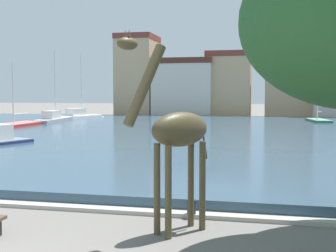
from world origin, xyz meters
TOP-DOWN VIEW (x-y plane):
  - harbor_water at (0.00, 30.78)m, footprint 82.09×49.55m
  - quay_edge_coping at (0.00, 5.76)m, footprint 82.09×0.50m
  - giraffe_statue at (3.07, 4.19)m, footprint 1.98×2.41m
  - sailboat_green at (10.37, 45.49)m, footprint 2.49×6.31m
  - sailboat_red at (-17.77, 30.99)m, footprint 2.33×8.29m
  - sailboat_grey at (-17.45, 38.96)m, footprint 2.51×9.23m
  - sailboat_white at (-17.23, 45.46)m, footprint 3.90×8.33m
  - mooring_bollard at (3.22, 5.61)m, footprint 0.24×0.24m
  - townhouse_end_terrace at (-14.12, 59.46)m, footprint 5.51×7.06m
  - townhouse_wide_warehouse at (-6.92, 59.79)m, footprint 8.70×8.13m
  - townhouse_tall_gabled at (-0.47, 59.76)m, footprint 6.34×6.56m
  - townhouse_corner_house at (8.84, 60.08)m, footprint 8.58×5.30m

SIDE VIEW (x-z plane):
  - quay_edge_coping at x=0.00m, z-range 0.00..0.12m
  - harbor_water at x=0.00m, z-range 0.00..0.41m
  - mooring_bollard at x=3.22m, z-range 0.00..0.50m
  - sailboat_red at x=-17.77m, z-range -2.81..3.52m
  - sailboat_green at x=10.37m, z-range -3.47..4.22m
  - sailboat_grey at x=-17.45m, z-range -3.50..4.60m
  - sailboat_white at x=-17.23m, z-range -3.52..4.64m
  - giraffe_statue at x=3.07m, z-range 0.05..4.84m
  - townhouse_wide_warehouse at x=-6.92m, z-range 0.01..8.49m
  - townhouse_tall_gabled at x=-0.47m, z-range 0.01..9.42m
  - townhouse_corner_house at x=8.84m, z-range 0.02..12.12m
  - townhouse_end_terrace at x=-14.12m, z-range 0.02..12.15m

